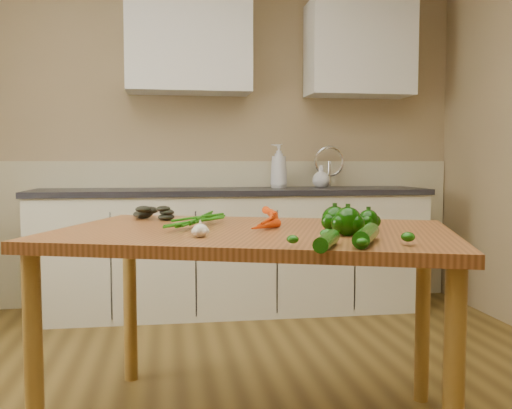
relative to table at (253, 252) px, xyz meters
The scene contains 18 objects.
room 0.53m from the table, 121.84° to the right, with size 4.04×5.04×2.64m.
counter_run 1.93m from the table, 85.76° to the left, with size 2.84×0.64×1.14m.
upper_cabinets 2.41m from the table, 77.75° to the left, with size 2.15×0.35×0.70m.
table is the anchor object (origin of this frame).
soap_bottle_a 2.06m from the table, 76.02° to the left, with size 0.13×0.13×0.33m, color silver.
soap_bottle_b 2.13m from the table, 76.07° to the left, with size 0.10×0.10×0.21m, color silver.
soap_bottle_c 2.16m from the table, 67.53° to the left, with size 0.13×0.13×0.17m, color silver.
carrot_bunch 0.16m from the table, 100.84° to the left, with size 0.29×0.22×0.08m, color #D93A05, non-canonical shape.
leafy_greens 0.63m from the table, 129.68° to the left, with size 0.22×0.20×0.11m, color black, non-canonical shape.
garlic_bulb 0.32m from the table, 137.06° to the right, with size 0.06×0.06×0.05m, color white.
pepper_a 0.36m from the table, 28.34° to the right, with size 0.10×0.10×0.10m, color #0A3202.
pepper_b 0.47m from the table, 13.67° to the right, with size 0.08×0.08×0.08m, color #0A3202.
pepper_c 0.42m from the table, 38.70° to the right, with size 0.10×0.10×0.10m, color #0A3202.
tomato_a 0.38m from the table, 16.87° to the left, with size 0.07×0.07×0.06m, color #8E1402.
tomato_b 0.44m from the table, ahead, with size 0.08×0.08×0.07m, color #DF5A05.
tomato_c 0.48m from the table, ahead, with size 0.06×0.06×0.06m, color #DF5A05.
zucchini_a 0.56m from the table, 55.85° to the right, with size 0.06×0.06×0.26m, color #0E4507.
zucchini_b 0.56m from the table, 74.10° to the right, with size 0.05×0.05×0.22m, color #0E4507.
Camera 1 is at (-0.26, -1.94, 1.10)m, focal length 40.00 mm.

